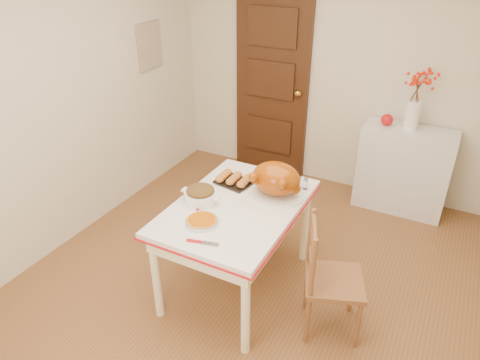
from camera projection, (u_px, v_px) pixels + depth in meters
The scene contains 18 objects.
floor at pixel (248, 286), 3.53m from camera, with size 3.50×4.00×0.00m, color brown.
wall_back at pixel (336, 72), 4.47m from camera, with size 3.50×0.00×2.50m, color beige.
wall_left at pixel (61, 104), 3.63m from camera, with size 0.00×4.00×2.50m, color beige.
door_back at pixel (272, 85), 4.84m from camera, with size 0.85×0.06×2.06m, color #32190C.
photo_board at pixel (150, 45), 4.43m from camera, with size 0.03×0.35×0.45m, color #B5AE8F.
sideboard at pixel (403, 170), 4.36m from camera, with size 0.86×0.38×0.86m, color silver.
kitchen_table at pixel (237, 246), 3.36m from camera, with size 0.87×1.27×0.76m, color white, non-canonical shape.
chair_oak at pixel (334, 279), 2.95m from camera, with size 0.39×0.39×0.88m, color brown, non-canonical shape.
berry_vase at pixel (415, 100), 4.02m from camera, with size 0.30×0.30×0.58m, color white, non-canonical shape.
apple at pixel (387, 120), 4.22m from camera, with size 0.11×0.11×0.11m, color #B70F14.
turkey_platter at pixel (276, 180), 3.22m from camera, with size 0.43×0.34×0.27m, color #9A3906, non-canonical shape.
pumpkin_pie at pixel (202, 221), 2.96m from camera, with size 0.22×0.22×0.05m, color #B65104.
stuffing_dish at pixel (201, 194), 3.19m from camera, with size 0.31×0.24×0.12m, color brown, non-canonical shape.
rolls_tray at pixel (234, 179), 3.44m from camera, with size 0.27×0.21×0.07m, color #CB6E2B, non-canonical shape.
pie_server at pixel (203, 242), 2.77m from camera, with size 0.21×0.06×0.01m, color silver, non-canonical shape.
carving_knife at pixel (202, 211), 3.09m from camera, with size 0.23×0.05×0.01m, color silver, non-canonical shape.
drinking_glass at pixel (267, 170), 3.53m from camera, with size 0.06×0.06×0.11m, color white.
shaker_pair at pixel (302, 183), 3.37m from camera, with size 0.09×0.04×0.09m, color white, non-canonical shape.
Camera 1 is at (1.18, -2.40, 2.46)m, focal length 32.77 mm.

